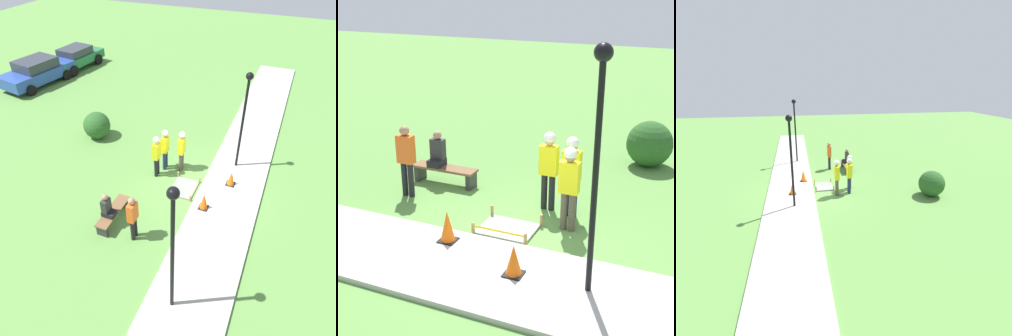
{
  "view_description": "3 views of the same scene",
  "coord_description": "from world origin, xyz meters",
  "views": [
    {
      "loc": [
        -9.4,
        -2.45,
        8.41
      ],
      "look_at": [
        -0.63,
        1.11,
        1.11
      ],
      "focal_mm": 35.0,
      "sensor_mm": 36.0,
      "label": 1
    },
    {
      "loc": [
        3.53,
        -8.15,
        5.03
      ],
      "look_at": [
        -0.56,
        1.12,
        1.16
      ],
      "focal_mm": 55.0,
      "sensor_mm": 36.0,
      "label": 2
    },
    {
      "loc": [
        12.64,
        -0.7,
        5.47
      ],
      "look_at": [
        -0.09,
        1.65,
        1.07
      ],
      "focal_mm": 28.0,
      "sensor_mm": 36.0,
      "label": 3
    }
  ],
  "objects": [
    {
      "name": "ground_plane",
      "position": [
        0.0,
        0.0,
        0.0
      ],
      "size": [
        60.0,
        60.0,
        0.0
      ],
      "primitive_type": "plane",
      "color": "#5B8E42"
    },
    {
      "name": "sidewalk",
      "position": [
        0.0,
        -1.15,
        0.05
      ],
      "size": [
        28.0,
        2.3,
        0.1
      ],
      "color": "#ADAAA3",
      "rests_on": "ground_plane"
    },
    {
      "name": "wet_concrete_patch",
      "position": [
        -0.28,
        0.58,
        0.03
      ],
      "size": [
        1.2,
        0.96,
        0.27
      ],
      "color": "gray",
      "rests_on": "ground_plane"
    },
    {
      "name": "traffic_cone_near_patch",
      "position": [
        -1.1,
        -0.45,
        0.42
      ],
      "size": [
        0.34,
        0.34,
        0.64
      ],
      "color": "black",
      "rests_on": "sidewalk"
    },
    {
      "name": "traffic_cone_far_patch",
      "position": [
        0.54,
        -1.04,
        0.39
      ],
      "size": [
        0.34,
        0.34,
        0.58
      ],
      "color": "black",
      "rests_on": "sidewalk"
    },
    {
      "name": "park_bench",
      "position": [
        -2.75,
        2.28,
        0.32
      ],
      "size": [
        1.68,
        0.44,
        0.45
      ],
      "color": "#2D2D33",
      "rests_on": "ground_plane"
    },
    {
      "name": "person_seated_on_bench",
      "position": [
        -2.98,
        2.33,
        0.8
      ],
      "size": [
        0.36,
        0.44,
        0.89
      ],
      "color": "black",
      "rests_on": "park_bench"
    },
    {
      "name": "worker_supervisor",
      "position": [
        0.13,
        1.9,
        1.09
      ],
      "size": [
        0.4,
        0.26,
        1.82
      ],
      "color": "black",
      "rests_on": "ground_plane"
    },
    {
      "name": "worker_assistant",
      "position": [
        0.84,
        1.12,
        1.09
      ],
      "size": [
        0.4,
        0.26,
        1.82
      ],
      "color": "brown",
      "rests_on": "ground_plane"
    },
    {
      "name": "worker_trainee",
      "position": [
        0.68,
        1.77,
        1.1
      ],
      "size": [
        0.4,
        0.26,
        1.82
      ],
      "color": "navy",
      "rests_on": "ground_plane"
    },
    {
      "name": "bystander_in_orange_shirt",
      "position": [
        -3.18,
        1.27,
        0.99
      ],
      "size": [
        0.4,
        0.23,
        1.74
      ],
      "color": "black",
      "rests_on": "ground_plane"
    },
    {
      "name": "lamppost_near",
      "position": [
        1.85,
        -0.97,
        2.73
      ],
      "size": [
        0.28,
        0.28,
        4.03
      ],
      "color": "black",
      "rests_on": "sidewalk"
    },
    {
      "name": "lamppost_far",
      "position": [
        -4.95,
        -0.75,
        2.8
      ],
      "size": [
        0.28,
        0.28,
        4.15
      ],
      "color": "black",
      "rests_on": "sidewalk"
    },
    {
      "name": "shrub_rounded_near",
      "position": [
        1.73,
        5.68,
        0.63
      ],
      "size": [
        1.26,
        1.26,
        1.26
      ],
      "color": "#285623",
      "rests_on": "ground_plane"
    }
  ]
}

